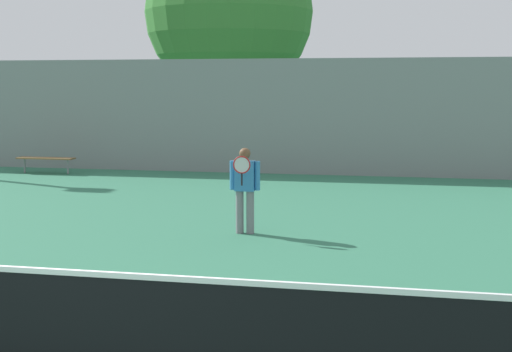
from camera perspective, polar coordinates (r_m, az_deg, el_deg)
name	(u,v)px	position (r m, az deg, el deg)	size (l,w,h in m)	color
tennis_net	(69,327)	(6.65, -14.73, -11.64)	(12.24, 0.09, 1.07)	#99999E
tennis_player	(245,186)	(12.77, -0.90, -0.78)	(0.55, 0.40, 1.55)	slate
bench_courtside_far	(46,159)	(22.43, -16.47, 1.31)	(1.78, 0.40, 0.48)	brown
back_fence	(306,117)	(21.22, 3.99, 4.74)	(33.96, 0.06, 3.44)	gray
tree_green_tall	(229,13)	(29.21, -2.16, 12.94)	(6.73, 6.73, 8.90)	brown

